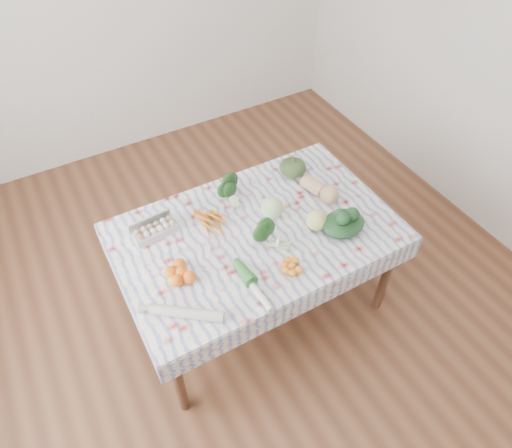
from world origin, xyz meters
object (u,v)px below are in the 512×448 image
object	(u,v)px
egg_carton	(156,231)
grapefruit	(316,220)
kabocha_squash	(293,167)
butternut_squash	(321,189)
dining_table	(256,240)
cabbage	(272,208)

from	to	relation	value
egg_carton	grapefruit	xyz separation A→B (m)	(0.86, -0.41, 0.03)
kabocha_squash	butternut_squash	world-z (taller)	butternut_squash
dining_table	kabocha_squash	distance (m)	0.59
dining_table	grapefruit	xyz separation A→B (m)	(0.33, -0.15, 0.15)
dining_table	kabocha_squash	xyz separation A→B (m)	(0.47, 0.33, 0.14)
egg_carton	cabbage	size ratio (longest dim) A/B	1.93
cabbage	dining_table	bearing A→B (deg)	-157.14
dining_table	kabocha_squash	bearing A→B (deg)	35.31
cabbage	grapefruit	bearing A→B (deg)	-49.97
kabocha_squash	butternut_squash	xyz separation A→B (m)	(0.04, -0.27, 0.00)
kabocha_squash	cabbage	xyz separation A→B (m)	(-0.32, -0.27, 0.01)
kabocha_squash	grapefruit	bearing A→B (deg)	-106.48
egg_carton	grapefruit	size ratio (longest dim) A/B	2.09
grapefruit	cabbage	bearing A→B (deg)	130.03
butternut_squash	grapefruit	world-z (taller)	grapefruit
cabbage	egg_carton	bearing A→B (deg)	163.58
dining_table	egg_carton	world-z (taller)	egg_carton
dining_table	kabocha_squash	world-z (taller)	kabocha_squash
egg_carton	kabocha_squash	size ratio (longest dim) A/B	1.48
dining_table	egg_carton	distance (m)	0.60
egg_carton	butternut_squash	xyz separation A→B (m)	(1.04, -0.20, 0.03)
kabocha_squash	grapefruit	xyz separation A→B (m)	(-0.14, -0.48, 0.00)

